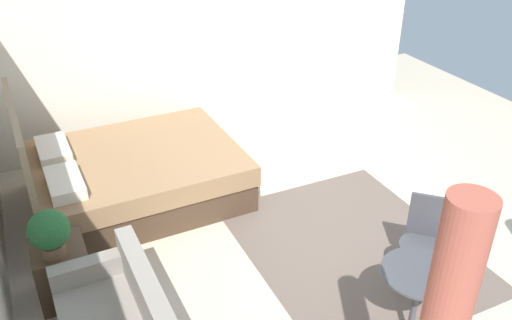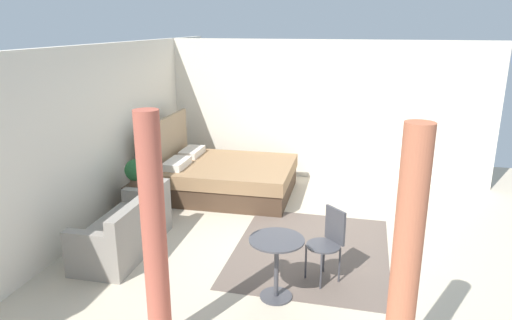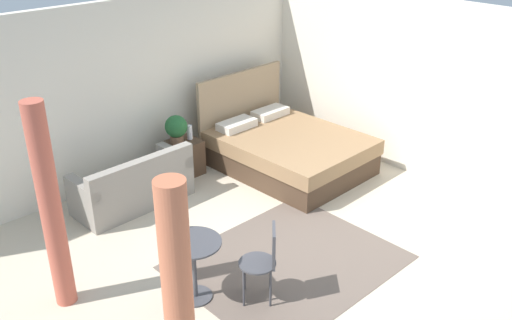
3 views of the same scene
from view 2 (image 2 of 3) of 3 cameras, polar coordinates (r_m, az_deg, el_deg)
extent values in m
cube|color=beige|center=(6.61, 5.76, -9.66)|extent=(8.56, 9.05, 0.02)
cube|color=silver|center=(7.17, -18.64, 2.85)|extent=(8.56, 0.12, 2.62)
cube|color=silver|center=(8.85, 8.51, 5.99)|extent=(0.12, 6.05, 2.62)
cube|color=#66564C|center=(6.28, 6.79, -11.01)|extent=(2.42, 1.99, 0.01)
cube|color=#473323|center=(8.15, -3.38, -3.09)|extent=(1.75, 2.20, 0.33)
cube|color=#93704C|center=(8.06, -3.41, -1.21)|extent=(1.79, 2.24, 0.23)
cube|color=#997F60|center=(8.35, -10.78, 0.72)|extent=(1.77, 0.10, 1.33)
cube|color=silver|center=(7.92, -9.73, -0.43)|extent=(0.62, 0.33, 0.12)
cube|color=silver|center=(8.59, -7.90, 0.99)|extent=(0.62, 0.33, 0.12)
cube|color=gray|center=(6.41, -16.01, -9.00)|extent=(1.60, 0.74, 0.41)
cube|color=gray|center=(6.13, -13.95, -6.10)|extent=(1.59, 0.17, 0.36)
cube|color=gray|center=(6.88, -13.41, -4.33)|extent=(0.15, 0.71, 0.18)
cube|color=gray|center=(5.72, -19.64, -9.27)|extent=(0.15, 0.71, 0.18)
cube|color=#473323|center=(7.36, -13.74, -4.88)|extent=(0.47, 0.44, 0.54)
cylinder|color=brown|center=(7.18, -14.48, -2.71)|extent=(0.20, 0.20, 0.11)
sphere|color=#235B2D|center=(7.12, -14.59, -1.20)|extent=(0.33, 0.33, 0.33)
cylinder|color=silver|center=(7.34, -13.54, -1.81)|extent=(0.08, 0.08, 0.22)
cylinder|color=#3F3F44|center=(5.31, 2.47, -16.42)|extent=(0.36, 0.36, 0.02)
cylinder|color=#3F3F44|center=(5.14, 2.52, -13.32)|extent=(0.05, 0.05, 0.68)
cylinder|color=#3F3F44|center=(4.97, 2.57, -9.82)|extent=(0.60, 0.60, 0.02)
cylinder|color=#3F3F44|center=(5.57, 6.16, -12.34)|extent=(0.02, 0.02, 0.43)
cylinder|color=#3F3F44|center=(5.38, 8.02, -13.49)|extent=(0.02, 0.02, 0.43)
cylinder|color=#3F3F44|center=(5.73, 8.36, -11.57)|extent=(0.02, 0.02, 0.43)
cylinder|color=#3F3F44|center=(5.55, 10.25, -12.64)|extent=(0.02, 0.02, 0.43)
cylinder|color=#3F3F44|center=(5.45, 8.30, -10.41)|extent=(0.56, 0.56, 0.02)
cube|color=#3F3F44|center=(5.46, 9.74, -7.92)|extent=(0.24, 0.25, 0.41)
cylinder|color=#D1704C|center=(3.82, 17.99, -12.14)|extent=(0.22, 0.22, 2.23)
cylinder|color=#C15B47|center=(4.17, -12.44, -9.17)|extent=(0.21, 0.21, 2.23)
camera|label=1|loc=(3.91, -45.98, 19.20)|focal=37.69mm
camera|label=3|loc=(3.61, 81.91, 19.37)|focal=39.51mm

